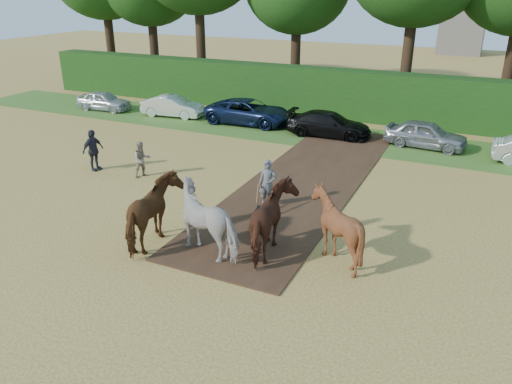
{
  "coord_description": "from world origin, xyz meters",
  "views": [
    {
      "loc": [
        8.05,
        -12.23,
        8.0
      ],
      "look_at": [
        1.44,
        1.96,
        1.4
      ],
      "focal_mm": 35.0,
      "sensor_mm": 36.0,
      "label": 1
    }
  ],
  "objects_px": {
    "plough_team": "(244,219)",
    "parked_cars": "(416,134)",
    "spectator_far": "(93,150)",
    "spectator_near": "(142,160)"
  },
  "relations": [
    {
      "from": "plough_team",
      "to": "parked_cars",
      "type": "bearing_deg",
      "value": 76.75
    },
    {
      "from": "spectator_far",
      "to": "plough_team",
      "type": "xyz_separation_m",
      "value": [
        9.55,
        -3.83,
        0.17
      ]
    },
    {
      "from": "spectator_far",
      "to": "parked_cars",
      "type": "height_order",
      "value": "spectator_far"
    },
    {
      "from": "spectator_far",
      "to": "parked_cars",
      "type": "xyz_separation_m",
      "value": [
        12.78,
        9.91,
        -0.25
      ]
    },
    {
      "from": "plough_team",
      "to": "parked_cars",
      "type": "distance_m",
      "value": 14.13
    },
    {
      "from": "parked_cars",
      "to": "spectator_far",
      "type": "bearing_deg",
      "value": -142.22
    },
    {
      "from": "plough_team",
      "to": "parked_cars",
      "type": "xyz_separation_m",
      "value": [
        3.24,
        13.74,
        -0.42
      ]
    },
    {
      "from": "spectator_far",
      "to": "parked_cars",
      "type": "relative_size",
      "value": 0.05
    },
    {
      "from": "spectator_near",
      "to": "parked_cars",
      "type": "distance_m",
      "value": 14.1
    },
    {
      "from": "spectator_far",
      "to": "parked_cars",
      "type": "bearing_deg",
      "value": -43.52
    }
  ]
}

